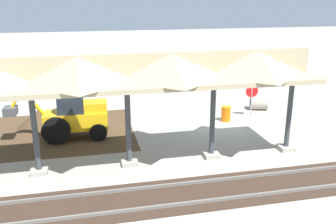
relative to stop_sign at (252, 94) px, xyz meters
The scene contains 9 objects.
ground_plane 2.77m from the stop_sign, 13.51° to the left, with size 120.00×120.00×0.00m, color #9E998E.
dirt_work_zone 11.48m from the stop_sign, ahead, with size 8.03×7.00×0.01m, color #4C3823.
platform_canopy 11.59m from the stop_sign, 27.34° to the left, with size 20.19×3.20×4.90m.
rail_tracks 8.69m from the stop_sign, 74.35° to the left, with size 60.00×2.58×0.15m.
stop_sign is the anchor object (origin of this frame).
backhoe 10.59m from the stop_sign, ahead, with size 5.07×1.77×2.82m.
dirt_mound 12.50m from the stop_sign, ahead, with size 5.23×5.23×2.18m, color #4C3823.
concrete_pipe 1.98m from the stop_sign, 132.01° to the right, with size 1.30×1.16×0.85m.
traffic_barrel 2.09m from the stop_sign, 14.83° to the left, with size 0.56×0.56×0.90m, color orange.
Camera 1 is at (7.43, 19.69, 7.17)m, focal length 40.00 mm.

